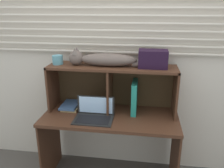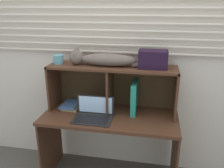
# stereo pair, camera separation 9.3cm
# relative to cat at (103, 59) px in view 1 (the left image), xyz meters

# --- Properties ---
(back_panel_with_blinds) EXTENTS (4.40, 0.08, 2.50)m
(back_panel_with_blinds) POSITION_rel_cat_xyz_m (0.09, 0.21, 0.01)
(back_panel_with_blinds) COLOR beige
(back_panel_with_blinds) RESTS_ON ground
(desk) EXTENTS (1.30, 0.57, 0.73)m
(desk) POSITION_rel_cat_xyz_m (0.09, -0.12, -0.67)
(desk) COLOR #462819
(desk) RESTS_ON ground
(hutch_shelf_unit) EXTENTS (1.23, 0.31, 0.46)m
(hutch_shelf_unit) POSITION_rel_cat_xyz_m (0.08, 0.03, -0.21)
(hutch_shelf_unit) COLOR #462819
(hutch_shelf_unit) RESTS_ON desk
(cat) EXTENTS (0.88, 0.15, 0.17)m
(cat) POSITION_rel_cat_xyz_m (0.00, 0.00, 0.00)
(cat) COLOR brown
(cat) RESTS_ON hutch_shelf_unit
(laptop) EXTENTS (0.36, 0.24, 0.19)m
(laptop) POSITION_rel_cat_xyz_m (-0.05, -0.20, -0.48)
(laptop) COLOR black
(laptop) RESTS_ON desk
(binder_upright) EXTENTS (0.05, 0.25, 0.31)m
(binder_upright) POSITION_rel_cat_xyz_m (0.31, 0.00, -0.37)
(binder_upright) COLOR #1F8170
(binder_upright) RESTS_ON desk
(book_stack) EXTENTS (0.18, 0.27, 0.04)m
(book_stack) POSITION_rel_cat_xyz_m (-0.34, 0.00, -0.50)
(book_stack) COLOR tan
(book_stack) RESTS_ON desk
(small_basket) EXTENTS (0.10, 0.10, 0.09)m
(small_basket) POSITION_rel_cat_xyz_m (-0.45, 0.00, -0.02)
(small_basket) COLOR teal
(small_basket) RESTS_ON hutch_shelf_unit
(storage_box) EXTENTS (0.26, 0.16, 0.16)m
(storage_box) POSITION_rel_cat_xyz_m (0.47, 0.00, 0.02)
(storage_box) COLOR black
(storage_box) RESTS_ON hutch_shelf_unit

